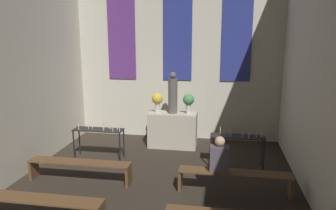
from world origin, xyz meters
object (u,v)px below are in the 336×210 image
Objects in this scene: candle_rack_left at (99,133)px; pew_third_left at (39,205)px; candle_rack_right at (238,140)px; person_seated at (219,156)px; pew_back_right at (234,177)px; altar at (173,130)px; statue at (173,94)px; flower_vase_right at (188,101)px; flower_vase_left at (157,100)px; pew_back_left at (80,167)px.

pew_third_left is (0.09, -3.00, -0.32)m from candle_rack_left.
candle_rack_right is 1.77× the size of person_seated.
pew_back_right is (3.26, 1.62, 0.00)m from pew_third_left.
altar is 0.60× the size of pew_third_left.
candle_rack_left is 0.57× the size of pew_back_right.
statue is 0.47m from flower_vase_right.
person_seated is at bearing 28.75° from pew_third_left.
flower_vase_right is 0.25× the size of pew_third_left.
statue is at bearing 117.31° from person_seated.
flower_vase_right is at bearing 0.00° from altar.
pew_back_right is (3.35, -1.38, -0.32)m from candle_rack_left.
flower_vase_left is 3.43m from pew_back_right.
candle_rack_left is 1.77× the size of person_seated.
statue is 2.08× the size of flower_vase_left.
flower_vase_left reaches higher than pew_third_left.
flower_vase_right is at bearing 109.10° from person_seated.
candle_rack_right reaches higher than pew_back_right.
candle_rack_right reaches higher than candle_rack_left.
candle_rack_left is (-1.72, -1.18, 0.17)m from altar.
altar reaches higher than pew_back_right.
person_seated is (2.95, -0.00, 0.43)m from pew_back_left.
altar is 0.60× the size of pew_back_right.
candle_rack_left is (-2.15, -1.18, -0.67)m from flower_vase_right.
statue is at bearing 57.49° from pew_back_left.
person_seated is (1.32, -2.56, -0.74)m from statue.
pew_back_left is (-1.63, -2.56, -1.17)m from statue.
person_seated is (2.95, 1.62, 0.43)m from pew_third_left.
statue is at bearing 145.81° from candle_rack_right.
pew_back_left is (0.00, 1.62, 0.00)m from pew_third_left.
altar is 1.86× the size of person_seated.
statue is (0.00, 0.00, 1.02)m from altar.
statue reaches higher than person_seated.
pew_back_right is (1.63, -2.56, -0.15)m from altar.
altar is 1.02m from statue.
candle_rack_left is at bearing 155.59° from person_seated.
flower_vase_left is 0.77× the size of person_seated.
flower_vase_left is at bearing 151.49° from candle_rack_right.
altar is 0.60× the size of pew_back_left.
altar is at bearing 117.31° from person_seated.
pew_third_left is 1.62m from pew_back_left.
pew_back_left is at bearing -86.26° from candle_rack_left.
candle_rack_left is 0.57× the size of pew_back_left.
person_seated reaches higher than candle_rack_right.
flower_vase_right is at bearing 51.08° from pew_back_left.
flower_vase_right is 4.76m from pew_third_left.
flower_vase_left is at bearing 42.50° from candle_rack_left.
person_seated is (0.89, -2.56, -0.56)m from flower_vase_right.
altar is 2.10m from candle_rack_right.
altar is 2.09m from candle_rack_left.
statue is 2.25m from candle_rack_left.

